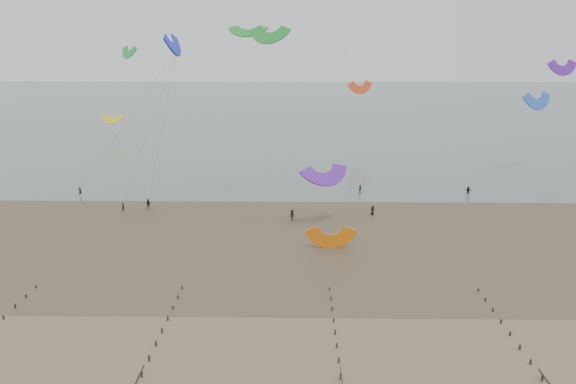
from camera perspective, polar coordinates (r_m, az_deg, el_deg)
The scene contains 6 objects.
ground at distance 58.70m, azimuth 0.87°, elevation -14.94°, with size 500.00×500.00×0.00m, color brown.
sea_and_shore at distance 90.18m, azimuth -1.67°, elevation -3.81°, with size 500.00×665.00×0.03m.
kitesurfer_lead at distance 103.59m, azimuth -16.41°, elevation -1.44°, with size 0.58×0.38×1.59m, color black.
kitesurfers at distance 104.13m, azimuth 6.63°, elevation -0.76°, with size 98.43×17.90×1.84m.
grounded_kite at distance 82.68m, azimuth 4.35°, elevation -5.68°, with size 6.35×3.33×4.84m, color orange, non-canonical shape.
kites_airborne at distance 134.37m, azimuth -2.33°, elevation 11.56°, with size 250.38×108.80×43.52m.
Camera 1 is at (-0.00, -50.69, 29.60)m, focal length 35.00 mm.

